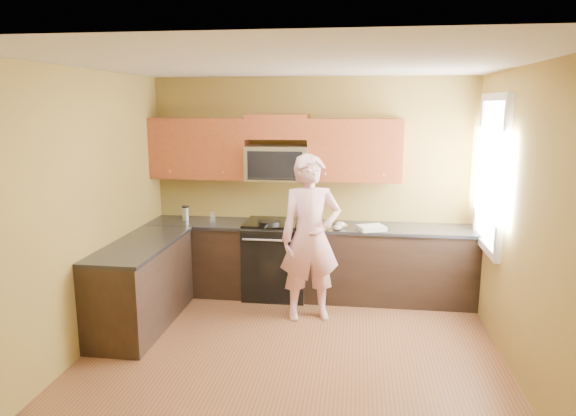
% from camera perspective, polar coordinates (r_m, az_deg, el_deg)
% --- Properties ---
extents(floor, '(4.00, 4.00, 0.00)m').
position_cam_1_polar(floor, '(5.06, 0.27, -16.47)').
color(floor, brown).
rests_on(floor, ground).
extents(ceiling, '(4.00, 4.00, 0.00)m').
position_cam_1_polar(ceiling, '(4.49, 0.30, 15.67)').
color(ceiling, white).
rests_on(ceiling, ground).
extents(wall_back, '(4.00, 0.00, 4.00)m').
position_cam_1_polar(wall_back, '(6.54, 2.57, 2.43)').
color(wall_back, olive).
rests_on(wall_back, ground).
extents(wall_front, '(4.00, 0.00, 4.00)m').
position_cam_1_polar(wall_front, '(2.70, -5.34, -10.66)').
color(wall_front, olive).
rests_on(wall_front, ground).
extents(wall_left, '(0.00, 4.00, 4.00)m').
position_cam_1_polar(wall_left, '(5.23, -21.98, -0.64)').
color(wall_left, olive).
rests_on(wall_left, ground).
extents(wall_right, '(0.00, 4.00, 4.00)m').
position_cam_1_polar(wall_right, '(4.77, 24.87, -1.97)').
color(wall_right, olive).
rests_on(wall_right, ground).
extents(cabinet_back_run, '(4.00, 0.60, 0.88)m').
position_cam_1_polar(cabinet_back_run, '(6.46, 2.25, -5.98)').
color(cabinet_back_run, black).
rests_on(cabinet_back_run, floor).
extents(cabinet_left_run, '(0.60, 1.60, 0.88)m').
position_cam_1_polar(cabinet_left_run, '(5.86, -15.83, -8.26)').
color(cabinet_left_run, black).
rests_on(cabinet_left_run, floor).
extents(countertop_back, '(4.00, 0.62, 0.04)m').
position_cam_1_polar(countertop_back, '(6.33, 2.27, -2.03)').
color(countertop_back, black).
rests_on(countertop_back, cabinet_back_run).
extents(countertop_left, '(0.62, 1.60, 0.04)m').
position_cam_1_polar(countertop_left, '(5.72, -15.99, -3.92)').
color(countertop_left, black).
rests_on(countertop_left, cabinet_left_run).
extents(stove, '(0.76, 0.65, 0.95)m').
position_cam_1_polar(stove, '(6.47, -1.31, -5.61)').
color(stove, black).
rests_on(stove, floor).
extents(microwave, '(0.76, 0.40, 0.42)m').
position_cam_1_polar(microwave, '(6.38, -1.17, 3.12)').
color(microwave, silver).
rests_on(microwave, wall_back).
extents(upper_cab_left, '(1.22, 0.33, 0.75)m').
position_cam_1_polar(upper_cab_left, '(6.64, -9.61, 3.29)').
color(upper_cab_left, brown).
rests_on(upper_cab_left, wall_back).
extents(upper_cab_right, '(1.12, 0.33, 0.75)m').
position_cam_1_polar(upper_cab_right, '(6.34, 7.31, 2.98)').
color(upper_cab_right, brown).
rests_on(upper_cab_right, wall_back).
extents(upper_cab_over_mw, '(0.76, 0.33, 0.30)m').
position_cam_1_polar(upper_cab_over_mw, '(6.36, -1.15, 8.98)').
color(upper_cab_over_mw, brown).
rests_on(upper_cab_over_mw, wall_back).
extents(window, '(0.06, 1.06, 1.66)m').
position_cam_1_polar(window, '(5.85, 21.56, 3.57)').
color(window, white).
rests_on(window, wall_right).
extents(woman, '(0.77, 0.61, 1.84)m').
position_cam_1_polar(woman, '(5.69, 2.49, -3.34)').
color(woman, pink).
rests_on(woman, floor).
extents(frying_pan, '(0.26, 0.45, 0.06)m').
position_cam_1_polar(frying_pan, '(6.15, -2.09, -1.94)').
color(frying_pan, black).
rests_on(frying_pan, stove).
extents(butter_tub, '(0.15, 0.15, 0.09)m').
position_cam_1_polar(butter_tub, '(6.21, 4.29, -2.11)').
color(butter_tub, yellow).
rests_on(butter_tub, countertop_back).
extents(toast_slice, '(0.11, 0.11, 0.01)m').
position_cam_1_polar(toast_slice, '(6.27, 6.07, -1.94)').
color(toast_slice, '#B27F47').
rests_on(toast_slice, countertop_back).
extents(napkin_a, '(0.15, 0.15, 0.06)m').
position_cam_1_polar(napkin_a, '(6.08, 5.48, -2.15)').
color(napkin_a, silver).
rests_on(napkin_a, countertop_back).
extents(napkin_b, '(0.15, 0.16, 0.07)m').
position_cam_1_polar(napkin_b, '(6.21, 5.82, -1.83)').
color(napkin_b, silver).
rests_on(napkin_b, countertop_back).
extents(dish_towel, '(0.37, 0.34, 0.05)m').
position_cam_1_polar(dish_towel, '(6.13, 9.18, -2.17)').
color(dish_towel, white).
rests_on(dish_towel, countertop_back).
extents(travel_mug, '(0.09, 0.09, 0.19)m').
position_cam_1_polar(travel_mug, '(6.68, -11.21, -1.34)').
color(travel_mug, silver).
rests_on(travel_mug, countertop_back).
extents(glass_c, '(0.09, 0.09, 0.12)m').
position_cam_1_polar(glass_c, '(6.53, -8.35, -1.00)').
color(glass_c, silver).
rests_on(glass_c, countertop_back).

